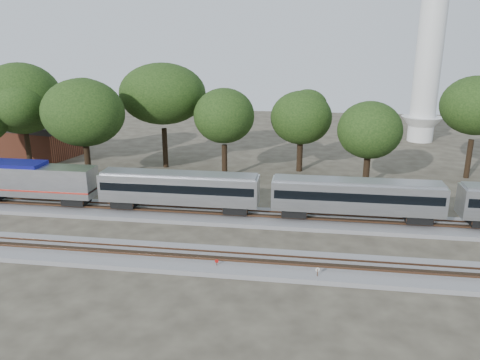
# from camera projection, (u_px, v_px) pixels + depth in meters

# --- Properties ---
(ground) EXTENTS (160.00, 160.00, 0.00)m
(ground) POSITION_uv_depth(u_px,v_px,m) (202.00, 241.00, 42.28)
(ground) COLOR #383328
(ground) RESTS_ON ground
(track_far) EXTENTS (160.00, 5.00, 0.73)m
(track_far) POSITION_uv_depth(u_px,v_px,m) (215.00, 215.00, 47.91)
(track_far) COLOR slate
(track_far) RESTS_ON ground
(track_near) EXTENTS (160.00, 5.00, 0.73)m
(track_near) POSITION_uv_depth(u_px,v_px,m) (191.00, 259.00, 38.44)
(track_near) COLOR slate
(track_near) RESTS_ON ground
(train) EXTENTS (102.66, 2.92, 4.31)m
(train) POSITION_uv_depth(u_px,v_px,m) (454.00, 200.00, 43.88)
(train) COLOR silver
(train) RESTS_ON ground
(switch_stand_red) EXTENTS (0.28, 0.11, 0.91)m
(switch_stand_red) POSITION_uv_depth(u_px,v_px,m) (217.00, 263.00, 36.86)
(switch_stand_red) COLOR #512D19
(switch_stand_red) RESTS_ON ground
(switch_stand_white) EXTENTS (0.33, 0.17, 1.11)m
(switch_stand_white) POSITION_uv_depth(u_px,v_px,m) (317.00, 272.00, 35.18)
(switch_stand_white) COLOR #512D19
(switch_stand_white) RESTS_ON ground
(switch_lever) EXTENTS (0.51, 0.31, 0.30)m
(switch_lever) POSITION_uv_depth(u_px,v_px,m) (263.00, 272.00, 36.37)
(switch_lever) COLOR #512D19
(switch_lever) RESTS_ON ground
(brick_building) EXTENTS (11.95, 9.67, 5.05)m
(brick_building) POSITION_uv_depth(u_px,v_px,m) (42.00, 140.00, 72.44)
(brick_building) COLOR brown
(brick_building) RESTS_ON ground
(tree_1) EXTENTS (10.17, 10.17, 14.33)m
(tree_1) POSITION_uv_depth(u_px,v_px,m) (21.00, 99.00, 61.60)
(tree_1) COLOR black
(tree_1) RESTS_ON ground
(tree_2) EXTENTS (9.10, 9.10, 12.83)m
(tree_2) POSITION_uv_depth(u_px,v_px,m) (83.00, 113.00, 56.74)
(tree_2) COLOR black
(tree_2) RESTS_ON ground
(tree_3) EXTENTS (10.52, 10.52, 14.83)m
(tree_3) POSITION_uv_depth(u_px,v_px,m) (162.00, 94.00, 63.78)
(tree_3) COLOR black
(tree_3) RESTS_ON ground
(tree_4) EXTENTS (8.31, 8.31, 11.72)m
(tree_4) POSITION_uv_depth(u_px,v_px,m) (224.00, 116.00, 59.37)
(tree_4) COLOR black
(tree_4) RESTS_ON ground
(tree_5) EXTENTS (7.53, 7.53, 10.62)m
(tree_5) POSITION_uv_depth(u_px,v_px,m) (301.00, 118.00, 62.66)
(tree_5) COLOR black
(tree_5) RESTS_ON ground
(tree_6) EXTENTS (7.23, 7.23, 10.20)m
(tree_6) POSITION_uv_depth(u_px,v_px,m) (370.00, 130.00, 55.77)
(tree_6) COLOR black
(tree_6) RESTS_ON ground
(tree_7) EXTENTS (9.64, 9.64, 13.60)m
(tree_7) POSITION_uv_depth(u_px,v_px,m) (476.00, 106.00, 58.87)
(tree_7) COLOR black
(tree_7) RESTS_ON ground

